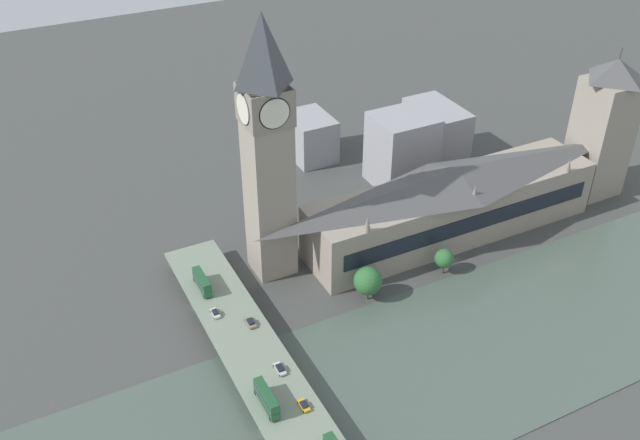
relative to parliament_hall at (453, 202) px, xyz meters
The scene contains 17 objects.
ground_plane 20.75m from the parliament_hall, 150.57° to the left, with size 600.00×600.00×0.00m, color #424442.
river_water 51.91m from the parliament_hall, behind, with size 59.01×360.00×0.30m, color #47564C.
parliament_hall is the anchor object (origin of this frame).
clock_tower 70.15m from the parliament_hall, 80.77° to the left, with size 13.56×13.56×83.54m.
victoria_tower 65.38m from the parliament_hall, 89.95° to the right, with size 16.75×16.75×55.67m.
road_bridge 98.17m from the parliament_hall, 120.52° to the left, with size 150.03×16.48×5.90m.
double_decker_bus_lead 87.58m from the parliament_hall, 87.99° to the left, with size 10.76×2.51×4.80m.
double_decker_bus_mid 100.19m from the parliament_hall, 118.01° to the left, with size 11.17×2.48×5.02m.
car_northbound_mid 82.90m from the parliament_hall, 102.51° to the left, with size 4.67×1.94×1.40m.
car_northbound_tail 89.26m from the parliament_hall, 115.04° to the left, with size 4.79×1.89×1.42m.
car_southbound_lead 95.70m from the parliament_hall, 122.58° to the left, with size 4.21×1.77×1.27m.
car_southbound_mid 88.90m from the parliament_hall, 96.33° to the left, with size 4.22×1.77×1.49m.
city_block_west 73.18m from the parliament_hall, 14.50° to the left, with size 21.27×15.81×17.82m.
city_block_center 37.26m from the parliament_hall, ahead, with size 20.19×21.53×27.67m.
city_block_east 52.53m from the parliament_hall, 28.61° to the right, with size 27.17×15.91×23.15m.
tree_embankment_near 46.35m from the parliament_hall, 112.16° to the left, with size 8.71×8.71×11.40m.
tree_embankment_mid 23.70m from the parliament_hall, 139.53° to the left, with size 6.17×6.17×8.88m.
Camera 1 is at (-144.75, 122.83, 141.10)m, focal length 40.00 mm.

